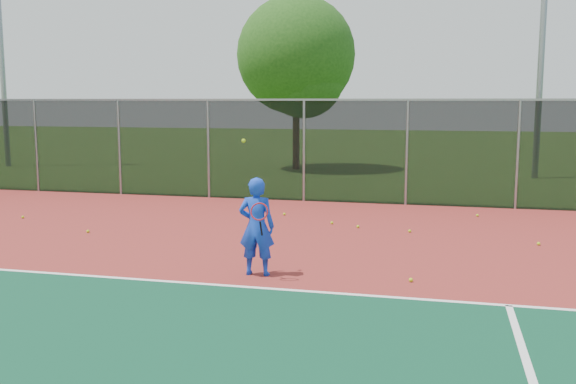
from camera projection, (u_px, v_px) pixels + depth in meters
The scene contains 14 objects.
ground at pixel (341, 380), 6.93m from camera, with size 120.00×120.00×0.00m, color #2E5317.
court_apron at pixel (364, 318), 8.85m from camera, with size 30.00×20.00×0.02m, color maroon.
fence_back at pixel (407, 151), 18.26m from camera, with size 30.00×0.06×3.03m.
tennis_player at pixel (257, 226), 10.92m from camera, with size 0.64×0.64×2.33m.
practice_ball_0 at pixel (23, 217), 16.31m from camera, with size 0.07×0.07×0.07m, color #B3D819.
practice_ball_1 at pixel (332, 223), 15.54m from camera, with size 0.07×0.07×0.07m, color #B3D819.
practice_ball_2 at pixel (410, 231), 14.56m from camera, with size 0.07×0.07×0.07m, color #B3D819.
practice_ball_3 at pixel (358, 226), 15.09m from camera, with size 0.07×0.07×0.07m, color #B3D819.
practice_ball_4 at pixel (411, 280), 10.59m from camera, with size 0.07×0.07×0.07m, color #B3D819.
practice_ball_5 at pixel (477, 215), 16.55m from camera, with size 0.07×0.07×0.07m, color #B3D819.
practice_ball_6 at pixel (284, 214), 16.75m from camera, with size 0.07×0.07×0.07m, color #B3D819.
practice_ball_7 at pixel (88, 231), 14.53m from camera, with size 0.07×0.07×0.07m, color #B3D819.
practice_ball_8 at pixel (539, 244), 13.27m from camera, with size 0.07×0.07×0.07m, color #B3D819.
tree_back_left at pixel (298, 60), 27.43m from camera, with size 5.09×5.09×7.48m.
Camera 1 is at (0.98, -6.52, 2.99)m, focal length 40.00 mm.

